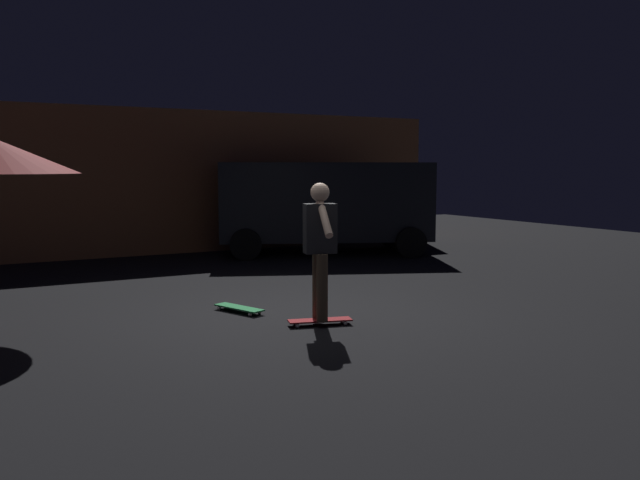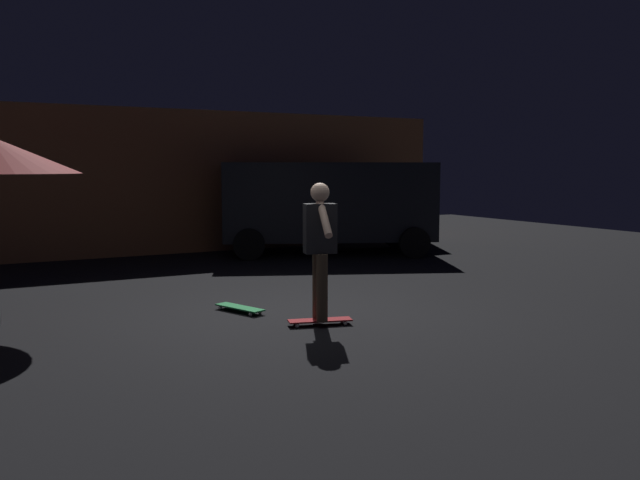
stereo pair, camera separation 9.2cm
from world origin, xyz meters
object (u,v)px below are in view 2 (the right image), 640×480
Objects in this scene: parked_van at (328,202)px; skater at (320,241)px; skateboard_spare at (240,308)px; skateboard_ridden at (320,321)px.

skater is at bearing -119.79° from parked_van.
skateboard_spare is 1.64m from skater.
skater reaches higher than skateboard_spare.
parked_van reaches higher than skateboard_ridden.
parked_van reaches higher than skater.
skateboard_spare is (-0.59, 1.17, 0.00)m from skateboard_ridden.
skater is (-3.44, -6.00, -0.12)m from parked_van.
skater is at bearing -63.35° from skateboard_spare.
parked_van is 6.39m from skateboard_spare.
skater is at bearing 79.38° from skateboard_ridden.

